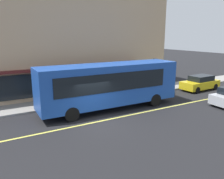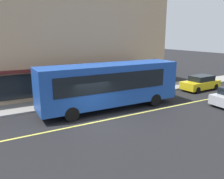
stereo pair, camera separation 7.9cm
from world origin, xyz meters
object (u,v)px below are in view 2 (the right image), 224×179
object	(u,v)px
traffic_light	(156,67)
car_yellow	(201,83)
bus	(111,84)
pedestrian_near_storefront	(68,89)

from	to	relation	value
traffic_light	car_yellow	xyz separation A→B (m)	(4.69, -1.72, -1.79)
bus	traffic_light	size ratio (longest dim) A/B	3.49
traffic_light	car_yellow	world-z (taller)	traffic_light
pedestrian_near_storefront	bus	bearing A→B (deg)	-51.07
traffic_light	pedestrian_near_storefront	size ratio (longest dim) A/B	1.76
bus	traffic_light	distance (m)	7.00
bus	pedestrian_near_storefront	distance (m)	3.85
pedestrian_near_storefront	car_yellow	bearing A→B (deg)	-9.04
bus	car_yellow	distance (m)	11.30
traffic_light	pedestrian_near_storefront	distance (m)	8.99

